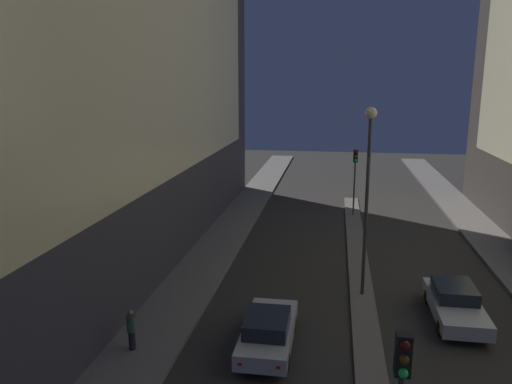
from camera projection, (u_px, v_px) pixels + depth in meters
The scene contains 6 objects.
median_strip at pixel (360, 280), 24.99m from camera, with size 1.10×36.01×0.12m.
traffic_light_mid at pixel (355, 168), 36.10m from camera, with size 0.32×0.42×4.86m.
street_lamp at pixel (368, 172), 22.03m from camera, with size 0.52×0.52×8.63m.
car_left_lane at pixel (268, 331), 18.60m from camera, with size 1.84×4.66×1.46m.
car_right_lane at pixel (455, 303), 20.91m from camera, with size 1.89×4.77×1.46m.
pedestrian_on_left_sidewalk at pixel (131, 329), 18.23m from camera, with size 0.33×0.33×1.55m.
Camera 1 is at (-1.48, -4.95, 9.86)m, focal length 35.00 mm.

